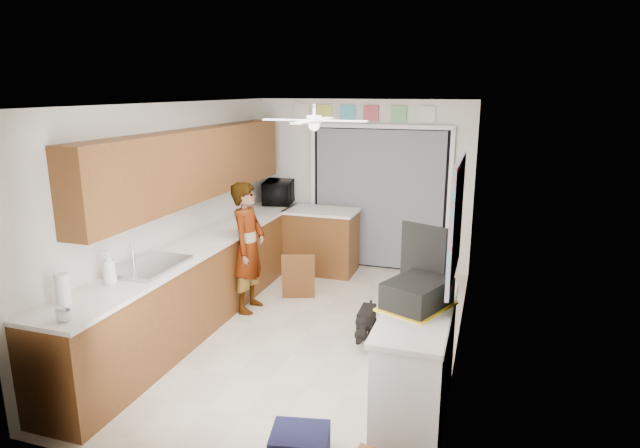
% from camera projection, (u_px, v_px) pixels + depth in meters
% --- Properties ---
extents(floor, '(5.00, 5.00, 0.00)m').
position_uv_depth(floor, '(309.00, 332.00, 5.99)').
color(floor, beige).
rests_on(floor, ground).
extents(ceiling, '(5.00, 5.00, 0.00)m').
position_uv_depth(ceiling, '(308.00, 103.00, 5.37)').
color(ceiling, white).
rests_on(ceiling, ground).
extents(wall_back, '(3.20, 0.00, 3.20)m').
position_uv_depth(wall_back, '(363.00, 185.00, 7.98)').
color(wall_back, silver).
rests_on(wall_back, ground).
extents(wall_front, '(3.20, 0.00, 3.20)m').
position_uv_depth(wall_front, '(179.00, 316.00, 3.37)').
color(wall_front, silver).
rests_on(wall_front, ground).
extents(wall_left, '(0.00, 5.00, 5.00)m').
position_uv_depth(wall_left, '(177.00, 213.00, 6.16)').
color(wall_left, silver).
rests_on(wall_left, ground).
extents(wall_right, '(0.00, 5.00, 5.00)m').
position_uv_depth(wall_right, '(463.00, 236.00, 5.20)').
color(wall_right, silver).
rests_on(wall_right, ground).
extents(left_base_cabinets, '(0.60, 4.80, 0.90)m').
position_uv_depth(left_base_cabinets, '(204.00, 281.00, 6.26)').
color(left_base_cabinets, brown).
rests_on(left_base_cabinets, floor).
extents(left_countertop, '(0.62, 4.80, 0.04)m').
position_uv_depth(left_countertop, '(203.00, 243.00, 6.15)').
color(left_countertop, white).
rests_on(left_countertop, left_base_cabinets).
extents(upper_cabinets, '(0.32, 4.00, 0.80)m').
position_uv_depth(upper_cabinets, '(196.00, 164.00, 6.16)').
color(upper_cabinets, brown).
rests_on(upper_cabinets, wall_left).
extents(sink_basin, '(0.50, 0.76, 0.06)m').
position_uv_depth(sink_basin, '(150.00, 267.00, 5.22)').
color(sink_basin, silver).
rests_on(sink_basin, left_countertop).
extents(faucet, '(0.03, 0.03, 0.22)m').
position_uv_depth(faucet, '(133.00, 256.00, 5.25)').
color(faucet, silver).
rests_on(faucet, left_countertop).
extents(peninsula_base, '(1.00, 0.60, 0.90)m').
position_uv_depth(peninsula_base, '(321.00, 242.00, 7.87)').
color(peninsula_base, brown).
rests_on(peninsula_base, floor).
extents(peninsula_top, '(1.04, 0.64, 0.04)m').
position_uv_depth(peninsula_top, '(321.00, 211.00, 7.75)').
color(peninsula_top, white).
rests_on(peninsula_top, peninsula_base).
extents(back_opening_recess, '(2.00, 0.06, 2.10)m').
position_uv_depth(back_opening_recess, '(379.00, 199.00, 7.93)').
color(back_opening_recess, black).
rests_on(back_opening_recess, wall_back).
extents(curtain_panel, '(1.90, 0.03, 2.05)m').
position_uv_depth(curtain_panel, '(378.00, 200.00, 7.89)').
color(curtain_panel, gray).
rests_on(curtain_panel, wall_back).
extents(door_trim_left, '(0.06, 0.04, 2.10)m').
position_uv_depth(door_trim_left, '(313.00, 196.00, 8.21)').
color(door_trim_left, white).
rests_on(door_trim_left, wall_back).
extents(door_trim_right, '(0.06, 0.04, 2.10)m').
position_uv_depth(door_trim_right, '(449.00, 204.00, 7.60)').
color(door_trim_right, white).
rests_on(door_trim_right, wall_back).
extents(door_trim_head, '(2.10, 0.04, 0.06)m').
position_uv_depth(door_trim_head, '(381.00, 126.00, 7.64)').
color(door_trim_head, white).
rests_on(door_trim_head, wall_back).
extents(header_frame_0, '(0.22, 0.02, 0.22)m').
position_uv_depth(header_frame_0, '(325.00, 113.00, 7.88)').
color(header_frame_0, '#D8E44C').
rests_on(header_frame_0, wall_back).
extents(header_frame_1, '(0.22, 0.02, 0.22)m').
position_uv_depth(header_frame_1, '(348.00, 113.00, 7.77)').
color(header_frame_1, '#4EBDD0').
rests_on(header_frame_1, wall_back).
extents(header_frame_2, '(0.22, 0.02, 0.22)m').
position_uv_depth(header_frame_2, '(371.00, 113.00, 7.67)').
color(header_frame_2, '#C04855').
rests_on(header_frame_2, wall_back).
extents(header_frame_3, '(0.22, 0.02, 0.22)m').
position_uv_depth(header_frame_3, '(399.00, 114.00, 7.55)').
color(header_frame_3, '#6BBB74').
rests_on(header_frame_3, wall_back).
extents(header_frame_4, '(0.22, 0.02, 0.22)m').
position_uv_depth(header_frame_4, '(427.00, 114.00, 7.43)').
color(header_frame_4, silver).
rests_on(header_frame_4, wall_back).
extents(route66_sign, '(0.22, 0.02, 0.26)m').
position_uv_depth(route66_sign, '(302.00, 112.00, 7.98)').
color(route66_sign, silver).
rests_on(route66_sign, wall_back).
extents(right_counter_base, '(0.50, 1.40, 0.90)m').
position_uv_depth(right_counter_base, '(417.00, 365.00, 4.37)').
color(right_counter_base, white).
rests_on(right_counter_base, floor).
extents(right_counter_top, '(0.54, 1.44, 0.04)m').
position_uv_depth(right_counter_top, '(418.00, 312.00, 4.25)').
color(right_counter_top, white).
rests_on(right_counter_top, right_counter_base).
extents(abstract_painting, '(0.03, 1.15, 0.95)m').
position_uv_depth(abstract_painting, '(456.00, 219.00, 4.19)').
color(abstract_painting, '#F05878').
rests_on(abstract_painting, wall_right).
extents(ceiling_fan, '(1.14, 1.14, 0.24)m').
position_uv_depth(ceiling_fan, '(314.00, 120.00, 5.60)').
color(ceiling_fan, white).
rests_on(ceiling_fan, ceiling).
extents(microwave, '(0.54, 0.70, 0.34)m').
position_uv_depth(microwave, '(279.00, 192.00, 8.16)').
color(microwave, black).
rests_on(microwave, left_countertop).
extents(soap_bottle, '(0.16, 0.16, 0.31)m').
position_uv_depth(soap_bottle, '(109.00, 268.00, 4.77)').
color(soap_bottle, silver).
rests_on(soap_bottle, left_countertop).
extents(cup, '(0.14, 0.14, 0.09)m').
position_uv_depth(cup, '(64.00, 316.00, 4.02)').
color(cup, white).
rests_on(cup, left_countertop).
extents(jar_b, '(0.08, 0.08, 0.11)m').
position_uv_depth(jar_b, '(61.00, 314.00, 4.02)').
color(jar_b, silver).
rests_on(jar_b, left_countertop).
extents(paper_towel_roll, '(0.15, 0.15, 0.25)m').
position_uv_depth(paper_towel_roll, '(63.00, 289.00, 4.33)').
color(paper_towel_roll, white).
rests_on(paper_towel_roll, left_countertop).
extents(suitcase, '(0.56, 0.63, 0.22)m').
position_uv_depth(suitcase, '(417.00, 294.00, 4.28)').
color(suitcase, black).
rests_on(suitcase, right_counter_top).
extents(suitcase_rim, '(0.63, 0.71, 0.02)m').
position_uv_depth(suitcase_rim, '(416.00, 306.00, 4.30)').
color(suitcase_rim, yellow).
rests_on(suitcase_rim, suitcase).
extents(suitcase_lid, '(0.40, 0.20, 0.50)m').
position_uv_depth(suitcase_lid, '(423.00, 253.00, 4.48)').
color(suitcase_lid, black).
rests_on(suitcase_lid, suitcase).
extents(navy_crate, '(0.47, 0.42, 0.25)m').
position_uv_depth(navy_crate, '(300.00, 447.00, 3.86)').
color(navy_crate, '#141634').
rests_on(navy_crate, floor).
extents(cabinet_door_panel, '(0.45, 0.29, 0.62)m').
position_uv_depth(cabinet_door_panel, '(298.00, 277.00, 6.82)').
color(cabinet_door_panel, brown).
rests_on(cabinet_door_panel, floor).
extents(man, '(0.40, 0.59, 1.59)m').
position_uv_depth(man, '(248.00, 247.00, 6.41)').
color(man, white).
rests_on(man, floor).
extents(dog, '(0.23, 0.51, 0.40)m').
position_uv_depth(dog, '(366.00, 322.00, 5.75)').
color(dog, black).
rests_on(dog, floor).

